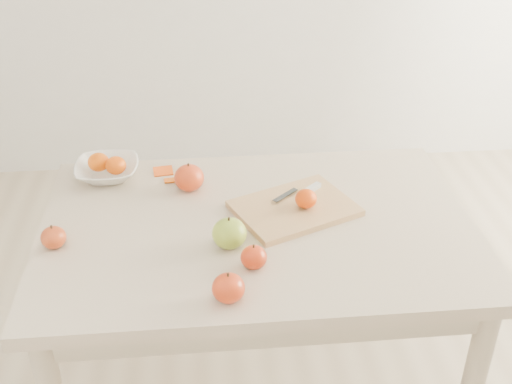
{
  "coord_description": "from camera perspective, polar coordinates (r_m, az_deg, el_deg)",
  "views": [
    {
      "loc": [
        -0.14,
        -1.47,
        1.74
      ],
      "look_at": [
        0.0,
        0.05,
        0.82
      ],
      "focal_mm": 45.0,
      "sensor_mm": 36.0,
      "label": 1
    }
  ],
  "objects": [
    {
      "name": "paring_knife",
      "position": [
        1.89,
        4.54,
        0.18
      ],
      "size": [
        0.15,
        0.1,
        0.01
      ],
      "color": "silver",
      "rests_on": "cutting_board"
    },
    {
      "name": "apple_red_e",
      "position": [
        1.6,
        -0.2,
        -5.82
      ],
      "size": [
        0.07,
        0.07,
        0.06
      ],
      "primitive_type": "ellipsoid",
      "color": "maroon",
      "rests_on": "table"
    },
    {
      "name": "table",
      "position": [
        1.84,
        0.15,
        -5.32
      ],
      "size": [
        1.2,
        0.8,
        0.75
      ],
      "color": "#C8B197",
      "rests_on": "ground"
    },
    {
      "name": "apple_red_c",
      "position": [
        1.5,
        -2.47,
        -8.53
      ],
      "size": [
        0.08,
        0.08,
        0.07
      ],
      "primitive_type": "ellipsoid",
      "color": "#A7200E",
      "rests_on": "table"
    },
    {
      "name": "bowl_tangerine_near",
      "position": [
        2.04,
        -13.83,
        2.6
      ],
      "size": [
        0.07,
        0.07,
        0.06
      ],
      "primitive_type": "ellipsoid",
      "color": "#E64D08",
      "rests_on": "fruit_bowl"
    },
    {
      "name": "fruit_bowl",
      "position": [
        2.04,
        -13.08,
        1.9
      ],
      "size": [
        0.2,
        0.2,
        0.05
      ],
      "primitive_type": "imported",
      "color": "white",
      "rests_on": "table"
    },
    {
      "name": "apple_red_d",
      "position": [
        1.75,
        -17.56,
        -3.87
      ],
      "size": [
        0.07,
        0.07,
        0.06
      ],
      "primitive_type": "ellipsoid",
      "color": "maroon",
      "rests_on": "table"
    },
    {
      "name": "orange_peel_b",
      "position": [
        1.99,
        -7.52,
        0.99
      ],
      "size": [
        0.05,
        0.04,
        0.01
      ],
      "primitive_type": "cube",
      "rotation": [
        -0.14,
        0.0,
        0.12
      ],
      "color": "#C9530E",
      "rests_on": "table"
    },
    {
      "name": "orange_peel_a",
      "position": [
        2.04,
        -8.25,
        1.74
      ],
      "size": [
        0.07,
        0.05,
        0.01
      ],
      "primitive_type": "cube",
      "rotation": [
        0.21,
        0.0,
        0.14
      ],
      "color": "#D84A0F",
      "rests_on": "table"
    },
    {
      "name": "apple_green",
      "position": [
        1.67,
        -2.39,
        -3.7
      ],
      "size": [
        0.09,
        0.09,
        0.08
      ],
      "primitive_type": "ellipsoid",
      "color": "olive",
      "rests_on": "table"
    },
    {
      "name": "board_tangerine",
      "position": [
        1.81,
        4.46,
        -0.6
      ],
      "size": [
        0.06,
        0.06,
        0.05
      ],
      "primitive_type": "ellipsoid",
      "color": "#CA4607",
      "rests_on": "cutting_board"
    },
    {
      "name": "cutting_board",
      "position": [
        1.83,
        3.44,
        -1.45
      ],
      "size": [
        0.39,
        0.35,
        0.02
      ],
      "primitive_type": "cube",
      "rotation": [
        0.0,
        0.0,
        0.41
      ],
      "color": "tan",
      "rests_on": "table"
    },
    {
      "name": "apple_red_a",
      "position": [
        1.92,
        -5.97,
        1.27
      ],
      "size": [
        0.09,
        0.09,
        0.08
      ],
      "primitive_type": "ellipsoid",
      "color": "#A11B17",
      "rests_on": "table"
    },
    {
      "name": "bowl_tangerine_far",
      "position": [
        2.01,
        -12.36,
        2.33
      ],
      "size": [
        0.06,
        0.06,
        0.06
      ],
      "primitive_type": "ellipsoid",
      "color": "#DB4B07",
      "rests_on": "fruit_bowl"
    }
  ]
}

